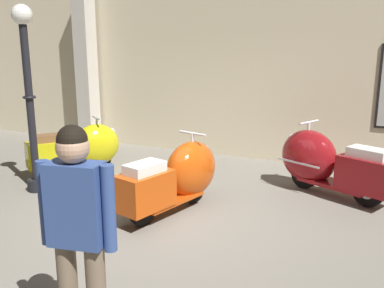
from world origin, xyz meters
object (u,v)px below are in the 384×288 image
(scooter_0, at_px, (82,148))
(lamppost, at_px, (29,92))
(scooter_1, at_px, (178,176))
(scooter_2, at_px, (325,162))
(visitor_0, at_px, (78,225))

(scooter_0, xyz_separation_m, lamppost, (-0.03, -1.04, 1.07))
(scooter_0, bearing_deg, lamppost, -146.62)
(lamppost, bearing_deg, scooter_1, 6.13)
(scooter_1, bearing_deg, scooter_0, 84.95)
(scooter_2, distance_m, visitor_0, 4.24)
(visitor_0, bearing_deg, lamppost, 38.43)
(scooter_1, distance_m, lamppost, 2.52)
(scooter_0, distance_m, lamppost, 1.49)
(scooter_0, height_order, visitor_0, visitor_0)
(scooter_1, distance_m, scooter_2, 2.21)
(lamppost, relative_size, visitor_0, 1.66)
(scooter_1, height_order, lamppost, lamppost)
(scooter_0, xyz_separation_m, visitor_0, (2.83, -3.41, 0.51))
(scooter_0, distance_m, visitor_0, 4.46)
(scooter_2, relative_size, visitor_0, 1.09)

